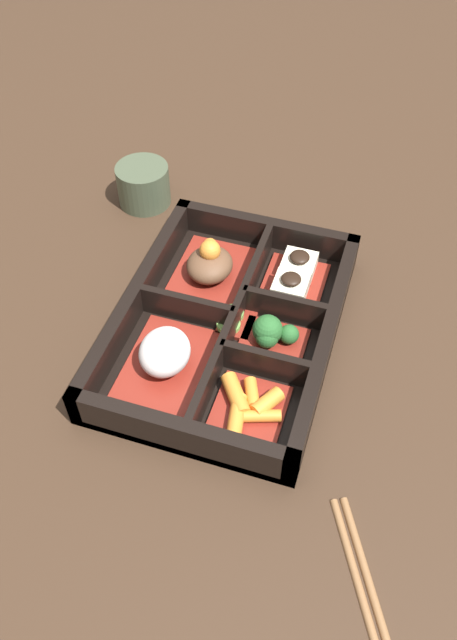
{
  "coord_description": "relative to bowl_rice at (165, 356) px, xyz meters",
  "views": [
    {
      "loc": [
        -0.41,
        -0.13,
        0.52
      ],
      "look_at": [
        0.0,
        0.0,
        0.03
      ],
      "focal_mm": 35.0,
      "sensor_mm": 36.0,
      "label": 1
    }
  ],
  "objects": [
    {
      "name": "chopsticks",
      "position": [
        -0.17,
        -0.24,
        -0.03
      ],
      "size": [
        0.19,
        0.11,
        0.01
      ],
      "color": "brown",
      "rests_on": "ground_plane"
    },
    {
      "name": "bowl_carrots",
      "position": [
        -0.02,
        -0.09,
        -0.01
      ],
      "size": [
        0.08,
        0.07,
        0.02
      ],
      "color": "maroon",
      "rests_on": "bento_base"
    },
    {
      "name": "bento_base",
      "position": [
        0.07,
        -0.04,
        -0.02
      ],
      "size": [
        0.3,
        0.22,
        0.01
      ],
      "color": "black",
      "rests_on": "ground_plane"
    },
    {
      "name": "bowl_greens",
      "position": [
        0.06,
        -0.09,
        -0.0
      ],
      "size": [
        0.06,
        0.07,
        0.04
      ],
      "color": "maroon",
      "rests_on": "bento_base"
    },
    {
      "name": "bowl_tofu",
      "position": [
        0.15,
        -0.1,
        -0.01
      ],
      "size": [
        0.08,
        0.07,
        0.03
      ],
      "color": "maroon",
      "rests_on": "bento_base"
    },
    {
      "name": "tea_cup",
      "position": [
        0.25,
        0.13,
        -0.0
      ],
      "size": [
        0.07,
        0.07,
        0.05
      ],
      "color": "#424C38",
      "rests_on": "ground_plane"
    },
    {
      "name": "bowl_stew",
      "position": [
        0.14,
        0.0,
        -0.0
      ],
      "size": [
        0.12,
        0.08,
        0.05
      ],
      "color": "maroon",
      "rests_on": "bento_base"
    },
    {
      "name": "bowl_pickles",
      "position": [
        0.08,
        -0.05,
        -0.01
      ],
      "size": [
        0.04,
        0.04,
        0.01
      ],
      "color": "maroon",
      "rests_on": "bento_base"
    },
    {
      "name": "bowl_rice",
      "position": [
        0.0,
        0.0,
        0.0
      ],
      "size": [
        0.12,
        0.08,
        0.05
      ],
      "color": "maroon",
      "rests_on": "bento_base"
    },
    {
      "name": "bento_rim",
      "position": [
        0.07,
        -0.05,
        -0.01
      ],
      "size": [
        0.3,
        0.22,
        0.05
      ],
      "color": "black",
      "rests_on": "ground_plane"
    },
    {
      "name": "ground_plane",
      "position": [
        0.07,
        -0.04,
        -0.03
      ],
      "size": [
        3.0,
        3.0,
        0.0
      ],
      "primitive_type": "plane",
      "color": "#382619"
    }
  ]
}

